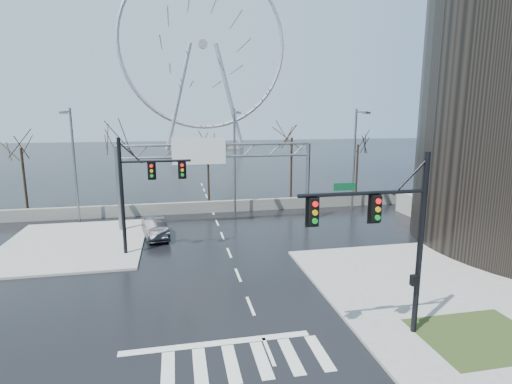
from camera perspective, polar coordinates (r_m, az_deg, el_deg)
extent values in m
plane|color=black|center=(20.86, -0.80, -15.95)|extent=(260.00, 260.00, 0.00)
cube|color=gray|center=(26.06, 20.88, -10.85)|extent=(12.00, 10.00, 0.15)
cube|color=gray|center=(32.59, -24.55, -6.75)|extent=(10.00, 12.00, 0.15)
cube|color=#283616|center=(20.42, 29.33, -17.60)|extent=(5.00, 4.00, 0.02)
cube|color=slate|center=(39.44, -6.20, -2.10)|extent=(52.00, 0.50, 1.10)
cylinder|color=black|center=(18.22, 22.39, -7.28)|extent=(0.24, 0.24, 8.00)
cylinder|color=black|center=(16.28, 15.09, -0.20)|extent=(5.40, 0.16, 0.16)
cube|color=black|center=(16.50, 16.77, -2.27)|extent=(0.35, 0.28, 1.05)
cube|color=black|center=(15.46, 8.23, -2.79)|extent=(0.35, 0.28, 1.05)
cylinder|color=black|center=(28.04, -18.57, -0.79)|extent=(0.24, 0.24, 8.00)
cylinder|color=black|center=(27.47, -14.11, 4.29)|extent=(4.60, 0.16, 0.16)
cube|color=black|center=(27.41, -14.69, 2.99)|extent=(0.35, 0.28, 1.05)
cube|color=black|center=(27.37, -10.50, 3.15)|extent=(0.35, 0.28, 1.05)
cylinder|color=slate|center=(34.11, -19.00, 0.35)|extent=(0.36, 0.36, 7.00)
cylinder|color=slate|center=(35.68, 7.37, 1.31)|extent=(0.36, 0.36, 7.00)
cylinder|color=slate|center=(33.54, -5.62, 6.76)|extent=(16.00, 0.20, 0.20)
cylinder|color=slate|center=(33.62, -5.59, 5.06)|extent=(16.00, 0.20, 0.20)
cube|color=#094522|center=(33.31, -8.16, 5.81)|extent=(4.20, 0.10, 2.00)
cube|color=silver|center=(33.25, -8.15, 5.80)|extent=(4.40, 0.02, 2.20)
cylinder|color=slate|center=(38.02, -24.46, 3.30)|extent=(0.20, 0.20, 10.00)
cylinder|color=slate|center=(36.69, -25.43, 10.35)|extent=(0.12, 2.20, 0.12)
cube|color=slate|center=(35.72, -25.80, 10.17)|extent=(0.50, 0.70, 0.18)
cylinder|color=slate|center=(37.44, -3.07, 4.16)|extent=(0.20, 0.20, 10.00)
cylinder|color=slate|center=(36.08, -2.88, 11.39)|extent=(0.12, 2.20, 0.12)
cube|color=slate|center=(35.09, -2.63, 11.24)|extent=(0.50, 0.70, 0.18)
cylinder|color=slate|center=(40.93, 13.84, 4.45)|extent=(0.20, 0.20, 10.00)
cylinder|color=slate|center=(39.70, 14.84, 11.01)|extent=(0.12, 2.20, 0.12)
cube|color=slate|center=(38.80, 15.49, 10.84)|extent=(0.50, 0.70, 0.18)
cylinder|color=black|center=(45.16, -30.18, 1.49)|extent=(0.24, 0.24, 6.30)
cylinder|color=black|center=(42.58, -18.89, 2.21)|extent=(0.24, 0.24, 6.75)
cylinder|color=black|center=(43.40, -6.82, 2.28)|extent=(0.24, 0.24, 5.85)
cylinder|color=black|center=(43.98, 5.05, 3.21)|extent=(0.24, 0.24, 7.02)
cylinder|color=black|center=(47.38, 14.20, 2.92)|extent=(0.24, 0.24, 6.12)
cube|color=gray|center=(113.94, -7.24, 6.43)|extent=(18.00, 6.00, 1.00)
torus|color=#B2B2B7|center=(115.09, -7.59, 20.20)|extent=(45.00, 1.00, 45.00)
cylinder|color=#B2B2B7|center=(115.09, -7.59, 20.20)|extent=(2.40, 1.50, 2.40)
cylinder|color=#B2B2B7|center=(113.37, -11.03, 13.12)|extent=(8.28, 1.20, 28.82)
cylinder|color=#B2B2B7|center=(114.41, -3.81, 13.28)|extent=(8.28, 1.20, 28.82)
imported|color=black|center=(32.27, -14.22, -4.94)|extent=(2.43, 4.91, 1.55)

